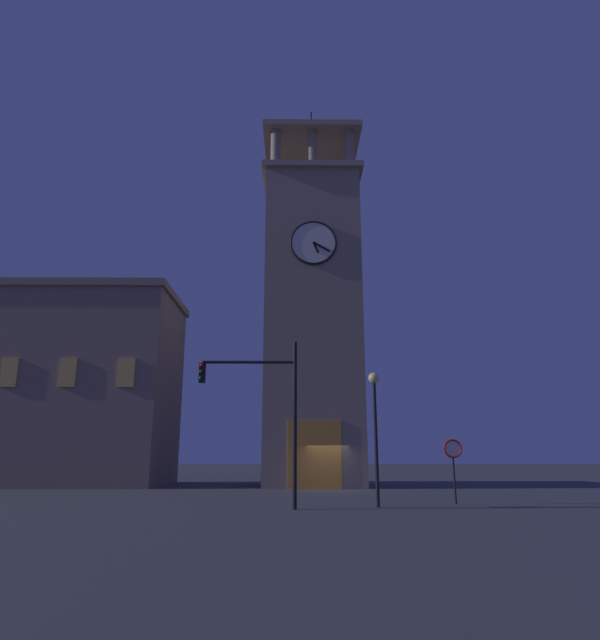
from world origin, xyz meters
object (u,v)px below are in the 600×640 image
(adjacent_wing_building, at_px, (39,386))
(no_horn_sign, at_px, (453,453))
(traffic_signal_near, at_px, (265,400))
(clocktower, at_px, (312,319))
(street_lamp, at_px, (375,412))

(adjacent_wing_building, bearing_deg, no_horn_sign, 149.46)
(traffic_signal_near, bearing_deg, adjacent_wing_building, -44.85)
(clocktower, distance_m, street_lamp, 16.62)
(adjacent_wing_building, relative_size, street_lamp, 3.58)
(traffic_signal_near, xyz_separation_m, no_horn_sign, (-7.68, -2.13, -1.98))
(clocktower, xyz_separation_m, adjacent_wing_building, (18.81, -0.92, -4.62))
(adjacent_wing_building, height_order, traffic_signal_near, adjacent_wing_building)
(clocktower, xyz_separation_m, traffic_signal_near, (2.34, 15.46, -7.18))
(street_lamp, relative_size, no_horn_sign, 2.00)
(street_lamp, distance_m, no_horn_sign, 3.95)
(traffic_signal_near, height_order, no_horn_sign, traffic_signal_near)
(clocktower, xyz_separation_m, no_horn_sign, (-5.35, 13.33, -9.16))
(clocktower, bearing_deg, no_horn_sign, 111.85)
(adjacent_wing_building, xyz_separation_m, street_lamp, (-20.79, 15.58, -2.94))
(adjacent_wing_building, distance_m, traffic_signal_near, 23.37)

